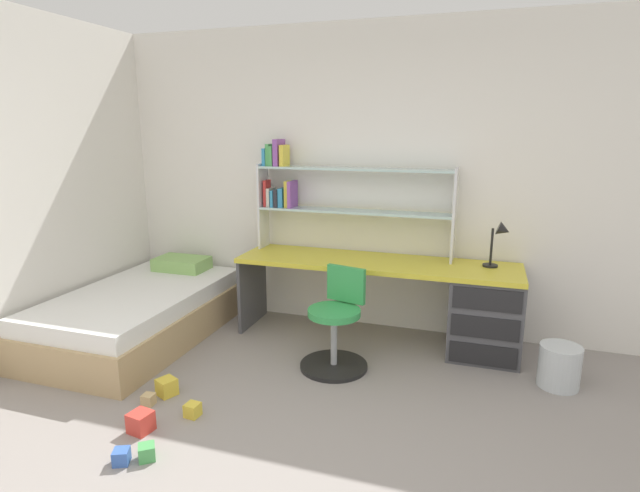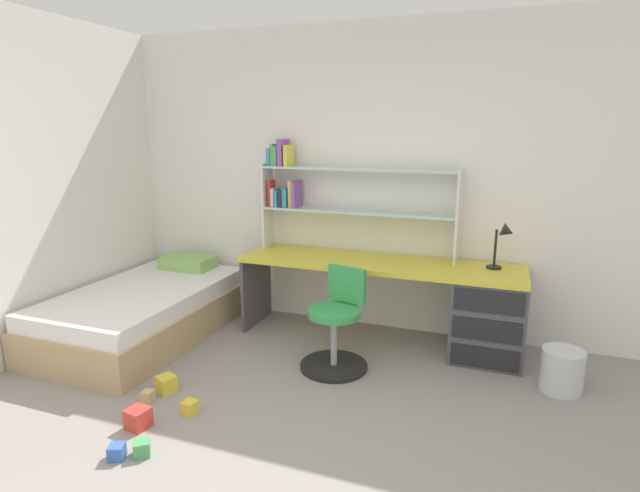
# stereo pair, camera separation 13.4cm
# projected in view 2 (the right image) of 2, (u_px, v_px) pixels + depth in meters

# --- Properties ---
(room_shell) EXTENTS (6.03, 6.07, 2.69)m
(room_shell) POSITION_uv_depth(u_px,v_px,m) (180.00, 192.00, 3.68)
(room_shell) COLOR white
(room_shell) RESTS_ON ground_plane
(desk) EXTENTS (2.36, 0.62, 0.71)m
(desk) POSITION_uv_depth(u_px,v_px,m) (455.00, 304.00, 4.10)
(desk) COLOR gold
(desk) RESTS_ON ground_plane
(bookshelf_hutch) EXTENTS (1.75, 0.22, 1.00)m
(bookshelf_hutch) POSITION_uv_depth(u_px,v_px,m) (329.00, 189.00, 4.46)
(bookshelf_hutch) COLOR silver
(bookshelf_hutch) RESTS_ON desk
(desk_lamp) EXTENTS (0.20, 0.17, 0.38)m
(desk_lamp) POSITION_uv_depth(u_px,v_px,m) (504.00, 239.00, 3.93)
(desk_lamp) COLOR black
(desk_lamp) RESTS_ON desk
(swivel_chair) EXTENTS (0.52, 0.52, 0.76)m
(swivel_chair) POSITION_uv_depth(u_px,v_px,m) (336.00, 330.00, 3.85)
(swivel_chair) COLOR black
(swivel_chair) RESTS_ON ground_plane
(bed_platform) EXTENTS (1.09, 1.87, 0.56)m
(bed_platform) POSITION_uv_depth(u_px,v_px,m) (146.00, 311.00, 4.46)
(bed_platform) COLOR tan
(bed_platform) RESTS_ON ground_plane
(waste_bin) EXTENTS (0.29, 0.29, 0.30)m
(waste_bin) POSITION_uv_depth(u_px,v_px,m) (562.00, 370.00, 3.52)
(waste_bin) COLOR silver
(waste_bin) RESTS_ON ground_plane
(toy_block_blue_0) EXTENTS (0.11, 0.11, 0.08)m
(toy_block_blue_0) POSITION_uv_depth(u_px,v_px,m) (117.00, 452.00, 2.81)
(toy_block_blue_0) COLOR #3860B7
(toy_block_blue_0) RESTS_ON ground_plane
(toy_block_red_1) EXTENTS (0.14, 0.14, 0.13)m
(toy_block_red_1) POSITION_uv_depth(u_px,v_px,m) (138.00, 418.00, 3.10)
(toy_block_red_1) COLOR red
(toy_block_red_1) RESTS_ON ground_plane
(toy_block_green_2) EXTENTS (0.12, 0.12, 0.09)m
(toy_block_green_2) POSITION_uv_depth(u_px,v_px,m) (142.00, 448.00, 2.84)
(toy_block_green_2) COLOR #479E51
(toy_block_green_2) RESTS_ON ground_plane
(toy_block_natural_3) EXTENTS (0.08, 0.08, 0.08)m
(toy_block_natural_3) POSITION_uv_depth(u_px,v_px,m) (148.00, 396.00, 3.40)
(toy_block_natural_3) COLOR tan
(toy_block_natural_3) RESTS_ON ground_plane
(toy_block_yellow_4) EXTENTS (0.09, 0.09, 0.09)m
(toy_block_yellow_4) POSITION_uv_depth(u_px,v_px,m) (190.00, 407.00, 3.26)
(toy_block_yellow_4) COLOR gold
(toy_block_yellow_4) RESTS_ON ground_plane
(toy_block_yellow_5) EXTENTS (0.16, 0.16, 0.12)m
(toy_block_yellow_5) POSITION_uv_depth(u_px,v_px,m) (166.00, 384.00, 3.52)
(toy_block_yellow_5) COLOR gold
(toy_block_yellow_5) RESTS_ON ground_plane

